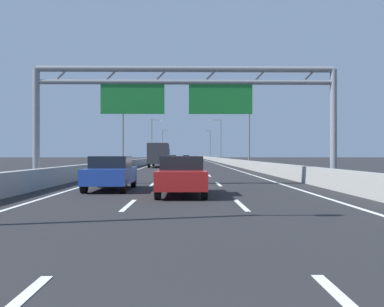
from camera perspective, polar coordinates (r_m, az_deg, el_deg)
The scene contains 53 objects.
ground_plane at distance 100.38m, azimuth -0.81°, elevation -1.07°, with size 260.00×260.00×0.00m, color #262628.
lane_dash_left_1 at distance 13.10m, azimuth -8.97°, elevation -7.24°, with size 0.16×3.00×0.01m, color white.
lane_dash_left_2 at distance 22.00m, azimuth -5.62°, elevation -4.36°, with size 0.16×3.00×0.01m, color white.
lane_dash_left_3 at distance 30.96m, azimuth -4.21°, elevation -3.14°, with size 0.16×3.00×0.01m, color white.
lane_dash_left_4 at distance 39.94m, azimuth -3.44°, elevation -2.46°, with size 0.16×3.00×0.01m, color white.
lane_dash_left_5 at distance 48.93m, azimuth -2.95°, elevation -2.04°, with size 0.16×3.00×0.01m, color white.
lane_dash_left_6 at distance 57.92m, azimuth -2.61°, elevation -1.74°, with size 0.16×3.00×0.01m, color white.
lane_dash_left_7 at distance 66.91m, azimuth -2.37°, elevation -1.53°, with size 0.16×3.00×0.01m, color white.
lane_dash_left_8 at distance 75.91m, azimuth -2.18°, elevation -1.36°, with size 0.16×3.00×0.01m, color white.
lane_dash_left_9 at distance 84.90m, azimuth -2.03°, elevation -1.23°, with size 0.16×3.00×0.01m, color white.
lane_dash_left_10 at distance 93.90m, azimuth -1.91°, elevation -1.13°, with size 0.16×3.00×0.01m, color white.
lane_dash_left_11 at distance 102.89m, azimuth -1.81°, elevation -1.04°, with size 0.16×3.00×0.01m, color white.
lane_dash_left_12 at distance 111.89m, azimuth -1.73°, elevation -0.97°, with size 0.16×3.00×0.01m, color white.
lane_dash_left_13 at distance 120.89m, azimuth -1.66°, elevation -0.91°, with size 0.16×3.00×0.01m, color white.
lane_dash_left_14 at distance 129.89m, azimuth -1.60°, elevation -0.86°, with size 0.16×3.00×0.01m, color white.
lane_dash_left_15 at distance 138.89m, azimuth -1.54°, elevation -0.81°, with size 0.16×3.00×0.01m, color white.
lane_dash_left_16 at distance 147.89m, azimuth -1.50°, elevation -0.77°, with size 0.16×3.00×0.01m, color white.
lane_dash_left_17 at distance 156.88m, azimuth -1.46°, elevation -0.73°, with size 0.16×3.00×0.01m, color white.
lane_dash_right_1 at distance 13.08m, azimuth 6.96°, elevation -7.25°, with size 0.16×3.00×0.01m, color white.
lane_dash_right_2 at distance 21.99m, azimuth 3.79°, elevation -4.36°, with size 0.16×3.00×0.01m, color white.
lane_dash_right_3 at distance 30.96m, azimuth 2.46°, elevation -3.14°, with size 0.16×3.00×0.01m, color white.
lane_dash_right_4 at distance 39.94m, azimuth 1.73°, elevation -2.47°, with size 0.16×3.00×0.01m, color white.
lane_dash_right_5 at distance 48.92m, azimuth 1.27°, elevation -2.04°, with size 0.16×3.00×0.01m, color white.
lane_dash_right_6 at distance 57.91m, azimuth 0.95°, elevation -1.74°, with size 0.16×3.00×0.01m, color white.
lane_dash_right_7 at distance 66.91m, azimuth 0.72°, elevation -1.53°, with size 0.16×3.00×0.01m, color white.
lane_dash_right_8 at distance 75.90m, azimuth 0.54°, elevation -1.36°, with size 0.16×3.00×0.01m, color white.
lane_dash_right_9 at distance 84.90m, azimuth 0.40°, elevation -1.23°, with size 0.16×3.00×0.01m, color white.
lane_dash_right_10 at distance 93.90m, azimuth 0.29°, elevation -1.13°, with size 0.16×3.00×0.01m, color white.
lane_dash_right_11 at distance 102.89m, azimuth 0.19°, elevation -1.04°, with size 0.16×3.00×0.01m, color white.
lane_dash_right_12 at distance 111.89m, azimuth 0.12°, elevation -0.97°, with size 0.16×3.00×0.01m, color white.
lane_dash_right_13 at distance 120.89m, azimuth 0.05°, elevation -0.91°, with size 0.16×3.00×0.01m, color white.
lane_dash_right_14 at distance 129.89m, azimuth -0.01°, elevation -0.86°, with size 0.16×3.00×0.01m, color white.
lane_dash_right_15 at distance 138.89m, azimuth -0.06°, elevation -0.81°, with size 0.16×3.00×0.01m, color white.
lane_dash_right_16 at distance 147.88m, azimuth -0.10°, elevation -0.77°, with size 0.16×3.00×0.01m, color white.
lane_dash_right_17 at distance 156.88m, azimuth -0.14°, elevation -0.73°, with size 0.16×3.00×0.01m, color white.
edge_line_left at distance 88.54m, azimuth -4.21°, elevation -1.19°, with size 0.16×176.00×0.01m, color white.
edge_line_right at distance 88.53m, azimuth 2.59°, elevation -1.19°, with size 0.16×176.00×0.01m, color white.
barrier_left at distance 110.59m, azimuth -4.38°, elevation -0.74°, with size 0.45×220.00×0.95m.
barrier_right at distance 110.58m, azimuth 2.77°, elevation -0.74°, with size 0.45×220.00×0.95m.
sign_gantry at distance 21.75m, azimuth -1.21°, elevation 8.29°, with size 16.28×0.36×6.36m.
streetlamp_left_mid at distance 49.77m, azimuth -9.49°, elevation 4.21°, with size 2.58×0.28×9.50m.
streetlamp_right_mid at distance 49.75m, azimuth 7.81°, elevation 4.21°, with size 2.58×0.28×9.50m.
streetlamp_left_far at distance 89.93m, azimuth -5.58°, elevation 2.26°, with size 2.58×0.28×9.50m.
streetlamp_right_far at distance 89.93m, azimuth 3.95°, elevation 2.26°, with size 2.58×0.28×9.50m.
streetlamp_left_distant at distance 130.30m, azimuth -4.09°, elevation 1.52°, with size 2.58×0.28×9.50m.
streetlamp_right_distant at distance 130.30m, azimuth 2.48°, elevation 1.52°, with size 2.58×0.28×9.50m.
silver_car at distance 109.85m, azimuth -0.82°, elevation -0.59°, with size 1.86×4.43×1.47m.
red_car at distance 16.14m, azimuth -1.48°, elevation -3.14°, with size 1.89×4.37×1.56m.
orange_car at distance 111.68m, azimuth -2.67°, elevation -0.59°, with size 1.72×4.29×1.51m.
blue_car at distance 18.80m, azimuth -11.41°, elevation -2.68°, with size 1.88×4.25×1.55m.
yellow_car at distance 84.83m, azimuth -3.40°, elevation -0.72°, with size 1.89×4.46×1.46m.
white_car at distance 72.15m, azimuth -3.51°, elevation -0.86°, with size 1.72×4.23×1.39m.
box_truck at distance 52.16m, azimuth -4.67°, elevation -0.11°, with size 2.40×8.95×3.02m.
Camera 1 is at (0.05, -0.37, 1.63)m, focal length 37.67 mm.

